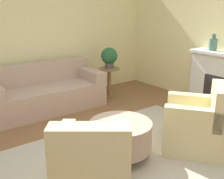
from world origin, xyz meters
TOP-DOWN VIEW (x-y plane):
  - ground_plane at (0.00, 0.00)m, footprint 16.00×16.00m
  - wall_back at (0.00, 2.91)m, footprint 9.70×0.12m
  - rug at (0.00, 0.00)m, footprint 3.36×2.16m
  - couch at (-0.19, 2.24)m, footprint 2.17×0.92m
  - armchair_left at (-0.85, -0.47)m, footprint 1.04×1.05m
  - armchair_right at (0.85, -0.47)m, footprint 1.04×1.05m
  - ottoman_table at (-0.11, 0.02)m, footprint 0.81×0.81m
  - side_table at (1.25, 2.12)m, footprint 0.45×0.45m
  - vase_mantel_near at (2.47, 0.47)m, footprint 0.15×0.15m
  - potted_plant_on_side_table at (1.25, 2.12)m, footprint 0.35×0.35m

SIDE VIEW (x-z plane):
  - ground_plane at x=0.00m, z-range 0.00..0.00m
  - rug at x=0.00m, z-range 0.00..0.01m
  - ottoman_table at x=-0.11m, z-range 0.07..0.55m
  - couch at x=-0.19m, z-range -0.11..0.75m
  - armchair_left at x=-0.85m, z-range -0.10..0.83m
  - armchair_right at x=0.85m, z-range -0.10..0.83m
  - side_table at x=1.25m, z-range 0.11..0.75m
  - potted_plant_on_side_table at x=1.25m, z-range 0.68..1.12m
  - vase_mantel_near at x=2.47m, z-range 1.09..1.40m
  - wall_back at x=0.00m, z-range 0.00..2.80m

